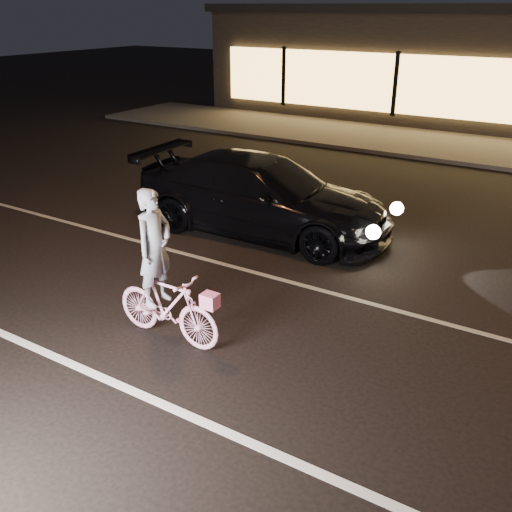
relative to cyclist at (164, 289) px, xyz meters
The scene contains 5 objects.
ground 2.39m from the cyclist, ahead, with size 90.00×90.00×0.00m, color black.
lane_stripe_near 2.62m from the cyclist, 26.73° to the right, with size 60.00×0.12×0.01m, color silver.
lane_stripe_far 3.35m from the cyclist, 46.61° to the left, with size 60.00×0.10×0.01m, color gray.
cyclist is the anchor object (origin of this frame).
sedan 4.19m from the cyclist, 103.41° to the left, with size 5.26×2.36×1.50m.
Camera 1 is at (2.30, -5.38, 4.15)m, focal length 40.00 mm.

